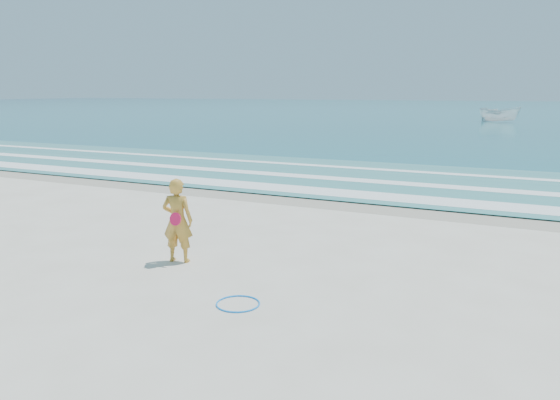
% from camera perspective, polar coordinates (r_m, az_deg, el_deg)
% --- Properties ---
extents(ground, '(400.00, 400.00, 0.00)m').
position_cam_1_polar(ground, '(9.95, -11.92, -9.61)').
color(ground, silver).
rests_on(ground, ground).
extents(wet_sand, '(400.00, 2.40, 0.00)m').
position_cam_1_polar(wet_sand, '(17.65, 6.14, -0.21)').
color(wet_sand, '#B2A893').
rests_on(wet_sand, ground).
extents(ocean, '(400.00, 190.00, 0.04)m').
position_cam_1_polar(ocean, '(112.50, 23.12, 8.66)').
color(ocean, '#19727F').
rests_on(ocean, ground).
extents(shallow, '(400.00, 10.00, 0.01)m').
position_cam_1_polar(shallow, '(22.34, 10.49, 2.21)').
color(shallow, '#59B7AD').
rests_on(shallow, ocean).
extents(foam_near, '(400.00, 1.40, 0.01)m').
position_cam_1_polar(foam_near, '(18.85, 7.49, 0.65)').
color(foam_near, white).
rests_on(foam_near, shallow).
extents(foam_mid, '(400.00, 0.90, 0.01)m').
position_cam_1_polar(foam_mid, '(21.58, 9.92, 1.93)').
color(foam_mid, white).
rests_on(foam_mid, shallow).
extents(foam_far, '(400.00, 0.60, 0.01)m').
position_cam_1_polar(foam_far, '(24.74, 12.04, 3.04)').
color(foam_far, white).
rests_on(foam_far, shallow).
extents(hoop, '(0.84, 0.84, 0.03)m').
position_cam_1_polar(hoop, '(9.33, -4.41, -10.75)').
color(hoop, '#0E8AFF').
rests_on(hoop, ground).
extents(boat, '(4.70, 2.41, 1.73)m').
position_cam_1_polar(boat, '(67.28, 21.97, 8.30)').
color(boat, white).
rests_on(boat, ocean).
extents(woman, '(0.73, 0.57, 1.77)m').
position_cam_1_polar(woman, '(11.49, -10.65, -2.11)').
color(woman, gold).
rests_on(woman, ground).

